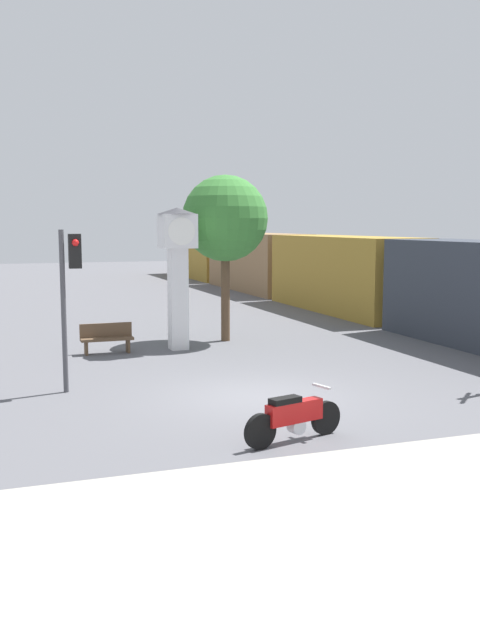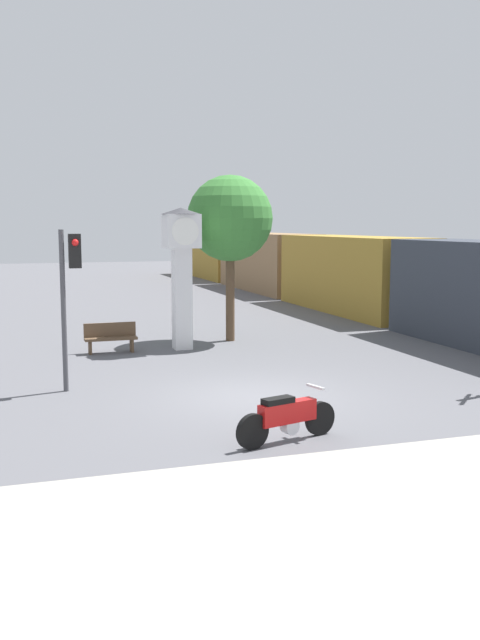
{
  "view_description": "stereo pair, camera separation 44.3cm",
  "coord_description": "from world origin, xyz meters",
  "px_view_note": "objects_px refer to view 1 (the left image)",
  "views": [
    {
      "loc": [
        -5.76,
        -14.97,
        3.95
      ],
      "look_at": [
        0.15,
        1.63,
        1.57
      ],
      "focal_mm": 40.0,
      "sensor_mm": 36.0,
      "label": 1
    },
    {
      "loc": [
        -5.34,
        -15.12,
        3.95
      ],
      "look_at": [
        0.15,
        1.63,
        1.57
      ],
      "focal_mm": 40.0,
      "sensor_mm": 36.0,
      "label": 2
    }
  ],
  "objects_px": {
    "traffic_light": "(69,281)",
    "bench": "(107,337)",
    "motorcycle": "(294,417)",
    "clock_tower": "(178,256)",
    "street_tree": "(225,219)",
    "freight_train": "(294,267)"
  },
  "relations": [
    {
      "from": "motorcycle",
      "to": "clock_tower",
      "type": "bearing_deg",
      "value": 71.51
    },
    {
      "from": "freight_train",
      "to": "bench",
      "type": "bearing_deg",
      "value": -133.19
    },
    {
      "from": "clock_tower",
      "to": "freight_train",
      "type": "xyz_separation_m",
      "value": [
        9.67,
        12.76,
        -1.27
      ]
    },
    {
      "from": "motorcycle",
      "to": "clock_tower",
      "type": "xyz_separation_m",
      "value": [
        0.49,
        10.14,
        2.5
      ]
    },
    {
      "from": "motorcycle",
      "to": "traffic_light",
      "type": "xyz_separation_m",
      "value": [
        -3.36,
        5.36,
        2.18
      ]
    },
    {
      "from": "traffic_light",
      "to": "street_tree",
      "type": "xyz_separation_m",
      "value": [
        5.78,
        5.86,
        1.46
      ]
    },
    {
      "from": "motorcycle",
      "to": "street_tree",
      "type": "xyz_separation_m",
      "value": [
        2.43,
        11.22,
        3.64
      ]
    },
    {
      "from": "traffic_light",
      "to": "bench",
      "type": "relative_size",
      "value": 2.39
    },
    {
      "from": "traffic_light",
      "to": "motorcycle",
      "type": "bearing_deg",
      "value": -57.96
    },
    {
      "from": "freight_train",
      "to": "bench",
      "type": "relative_size",
      "value": 27.12
    },
    {
      "from": "motorcycle",
      "to": "traffic_light",
      "type": "relative_size",
      "value": 0.56
    },
    {
      "from": "traffic_light",
      "to": "street_tree",
      "type": "bearing_deg",
      "value": 45.37
    },
    {
      "from": "freight_train",
      "to": "traffic_light",
      "type": "distance_m",
      "value": 22.16
    },
    {
      "from": "motorcycle",
      "to": "street_tree",
      "type": "bearing_deg",
      "value": 62.09
    },
    {
      "from": "freight_train",
      "to": "clock_tower",
      "type": "bearing_deg",
      "value": -127.16
    },
    {
      "from": "motorcycle",
      "to": "street_tree",
      "type": "height_order",
      "value": "street_tree"
    },
    {
      "from": "clock_tower",
      "to": "street_tree",
      "type": "height_order",
      "value": "street_tree"
    },
    {
      "from": "clock_tower",
      "to": "bench",
      "type": "relative_size",
      "value": 2.79
    },
    {
      "from": "motorcycle",
      "to": "freight_train",
      "type": "relative_size",
      "value": 0.05
    },
    {
      "from": "freight_train",
      "to": "bench",
      "type": "xyz_separation_m",
      "value": [
        -11.94,
        -12.71,
        -1.21
      ]
    },
    {
      "from": "clock_tower",
      "to": "traffic_light",
      "type": "distance_m",
      "value": 6.15
    },
    {
      "from": "clock_tower",
      "to": "bench",
      "type": "height_order",
      "value": "clock_tower"
    }
  ]
}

